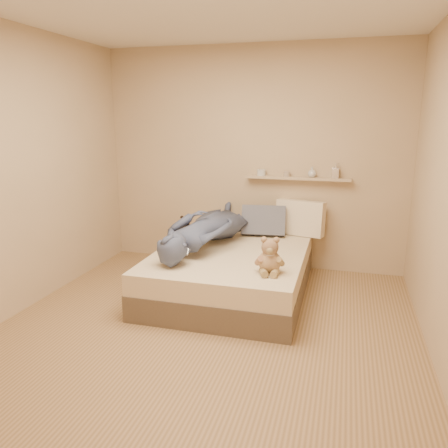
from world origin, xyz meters
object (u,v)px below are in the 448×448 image
(teddy_bear, at_px, (270,258))
(game_console, at_px, (180,252))
(wall_shelf, at_px, (298,178))
(pillow_grey, at_px, (264,221))
(bed, at_px, (231,272))
(person, at_px, (207,228))
(pillow_cream, at_px, (300,218))
(dark_plush, at_px, (185,228))

(teddy_bear, bearing_deg, game_console, -177.79)
(teddy_bear, height_order, wall_shelf, wall_shelf)
(teddy_bear, xyz_separation_m, pillow_grey, (-0.29, 1.24, 0.03))
(wall_shelf, bearing_deg, pillow_grey, -147.72)
(wall_shelf, bearing_deg, bed, -121.18)
(teddy_bear, bearing_deg, bed, 131.89)
(pillow_grey, bearing_deg, teddy_bear, -76.97)
(pillow_grey, bearing_deg, person, -129.88)
(bed, relative_size, person, 1.13)
(pillow_grey, relative_size, person, 0.30)
(teddy_bear, bearing_deg, pillow_grey, 103.03)
(pillow_cream, relative_size, pillow_grey, 1.10)
(pillow_cream, xyz_separation_m, wall_shelf, (-0.06, 0.08, 0.45))
(dark_plush, bearing_deg, teddy_bear, -38.63)
(person, xyz_separation_m, wall_shelf, (0.84, 0.81, 0.45))
(dark_plush, xyz_separation_m, pillow_cream, (1.24, 0.48, 0.09))
(person, height_order, wall_shelf, wall_shelf)
(game_console, relative_size, dark_plush, 0.64)
(game_console, relative_size, wall_shelf, 0.14)
(pillow_cream, distance_m, wall_shelf, 0.46)
(pillow_cream, height_order, wall_shelf, wall_shelf)
(game_console, relative_size, pillow_cream, 0.30)
(bed, relative_size, teddy_bear, 5.67)
(pillow_cream, bearing_deg, bed, -126.22)
(game_console, height_order, person, person)
(game_console, bearing_deg, teddy_bear, 2.21)
(person, bearing_deg, wall_shelf, -125.88)
(pillow_cream, distance_m, pillow_grey, 0.43)
(pillow_grey, distance_m, person, 0.78)
(game_console, distance_m, wall_shelf, 1.81)
(bed, relative_size, pillow_grey, 3.80)
(dark_plush, bearing_deg, bed, -28.98)
(game_console, distance_m, teddy_bear, 0.83)
(game_console, relative_size, teddy_bear, 0.49)
(teddy_bear, xyz_separation_m, person, (-0.78, 0.64, 0.06))
(game_console, xyz_separation_m, teddy_bear, (0.83, 0.03, 0.00))
(bed, relative_size, dark_plush, 7.44)
(pillow_grey, bearing_deg, game_console, -113.09)
(bed, height_order, person, person)
(wall_shelf, bearing_deg, game_console, -120.83)
(game_console, relative_size, pillow_grey, 0.33)
(pillow_grey, xyz_separation_m, person, (-0.50, -0.59, 0.03))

